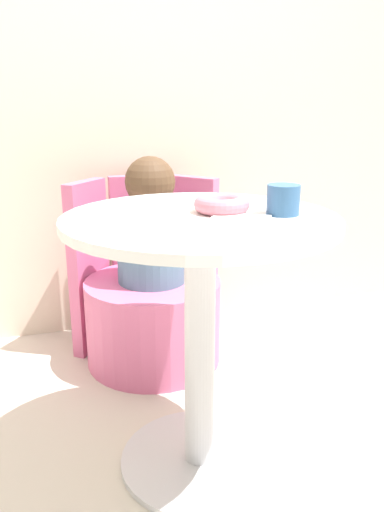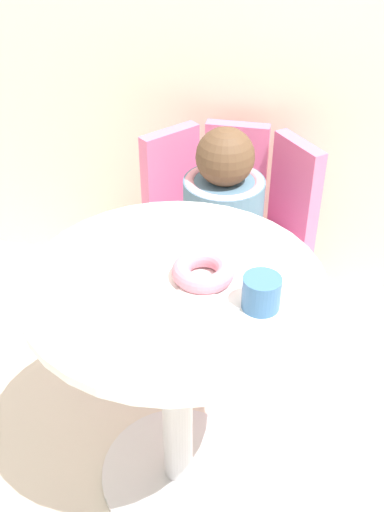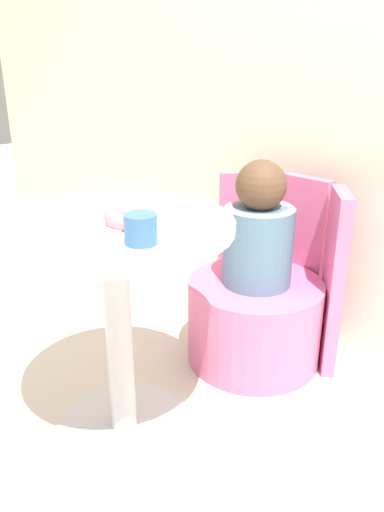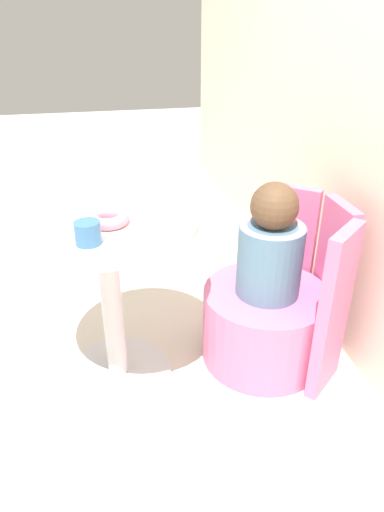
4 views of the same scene
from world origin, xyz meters
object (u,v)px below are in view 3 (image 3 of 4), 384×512
at_px(tub_chair, 254,321).
at_px(donut, 130,217).
at_px(round_table, 116,292).
at_px(child_figure, 259,231).
at_px(cup, 141,229).

xyz_separation_m(tub_chair, donut, (0.05, -0.63, 0.59)).
xyz_separation_m(round_table, tub_chair, (0.01, 0.65, -0.34)).
relative_size(round_table, child_figure, 1.53).
height_order(child_figure, cup, child_figure).
bearing_deg(round_table, child_figure, 88.76).
xyz_separation_m(round_table, donut, (0.06, 0.02, 0.25)).
relative_size(round_table, cup, 8.88).
xyz_separation_m(round_table, child_figure, (0.01, 0.65, 0.04)).
bearing_deg(cup, donut, 153.05).
xyz_separation_m(child_figure, donut, (0.05, -0.63, 0.20)).
bearing_deg(tub_chair, round_table, -91.24).
distance_m(tub_chair, child_figure, 0.39).
bearing_deg(child_figure, donut, -85.53).
bearing_deg(cup, tub_chair, 105.00).
height_order(round_table, child_figure, child_figure).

